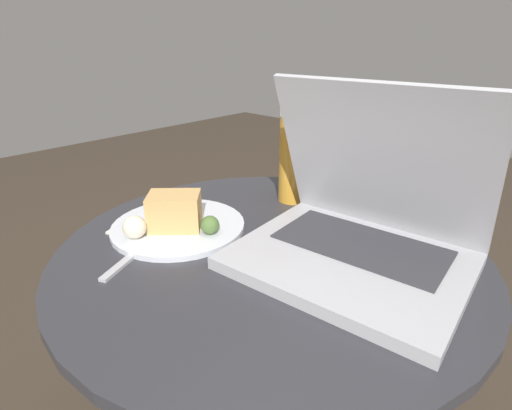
% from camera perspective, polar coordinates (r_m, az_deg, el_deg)
% --- Properties ---
extents(table, '(0.66, 0.66, 0.55)m').
position_cam_1_polar(table, '(0.72, 1.78, -16.54)').
color(table, black).
rests_on(table, ground_plane).
extents(napkin, '(0.22, 0.20, 0.00)m').
position_cam_1_polar(napkin, '(0.71, -11.54, -2.82)').
color(napkin, silver).
rests_on(napkin, table).
extents(laptop, '(0.34, 0.29, 0.25)m').
position_cam_1_polar(laptop, '(0.59, 14.62, -3.08)').
color(laptop, '#B2B2B7').
rests_on(laptop, table).
extents(beer_glass, '(0.06, 0.06, 0.19)m').
position_cam_1_polar(beer_glass, '(0.78, 5.46, 7.37)').
color(beer_glass, gold).
rests_on(beer_glass, table).
extents(snack_plate, '(0.23, 0.23, 0.07)m').
position_cam_1_polar(snack_plate, '(0.69, -11.40, -2.01)').
color(snack_plate, silver).
rests_on(snack_plate, table).
extents(fork, '(0.10, 0.18, 0.00)m').
position_cam_1_polar(fork, '(0.66, -15.26, -5.29)').
color(fork, '#B2B2B7').
rests_on(fork, table).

